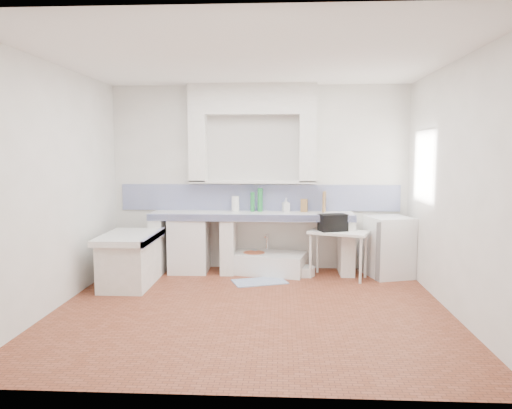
{
  "coord_description": "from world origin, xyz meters",
  "views": [
    {
      "loc": [
        0.34,
        -5.38,
        1.8
      ],
      "look_at": [
        0.0,
        1.0,
        1.1
      ],
      "focal_mm": 33.82,
      "sensor_mm": 36.0,
      "label": 1
    }
  ],
  "objects_px": {
    "stove": "(189,245)",
    "fridge": "(389,247)",
    "sink": "(267,264)",
    "side_table": "(338,255)"
  },
  "relations": [
    {
      "from": "stove",
      "to": "sink",
      "type": "relative_size",
      "value": 0.72
    },
    {
      "from": "stove",
      "to": "side_table",
      "type": "relative_size",
      "value": 0.99
    },
    {
      "from": "sink",
      "to": "side_table",
      "type": "bearing_deg",
      "value": -0.84
    },
    {
      "from": "sink",
      "to": "fridge",
      "type": "bearing_deg",
      "value": 8.64
    },
    {
      "from": "side_table",
      "to": "sink",
      "type": "bearing_deg",
      "value": -172.69
    },
    {
      "from": "stove",
      "to": "fridge",
      "type": "height_order",
      "value": "fridge"
    },
    {
      "from": "sink",
      "to": "fridge",
      "type": "xyz_separation_m",
      "value": [
        1.77,
        -0.12,
        0.3
      ]
    },
    {
      "from": "sink",
      "to": "side_table",
      "type": "xyz_separation_m",
      "value": [
        1.03,
        -0.24,
        0.2
      ]
    },
    {
      "from": "stove",
      "to": "side_table",
      "type": "distance_m",
      "value": 2.21
    },
    {
      "from": "stove",
      "to": "side_table",
      "type": "height_order",
      "value": "stove"
    }
  ]
}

